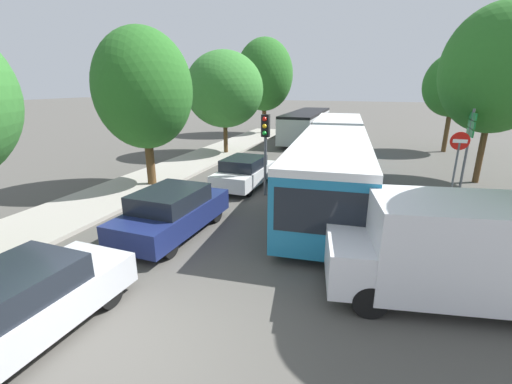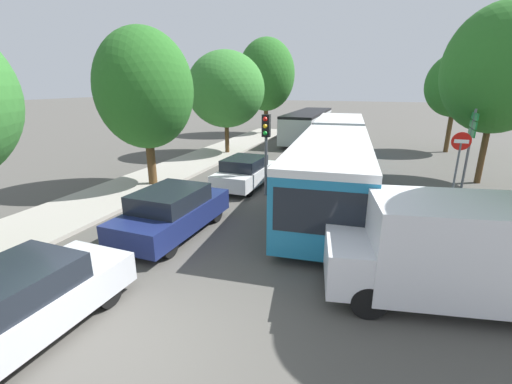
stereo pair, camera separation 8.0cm
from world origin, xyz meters
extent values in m
plane|color=#4F4C47|center=(0.00, 0.00, 0.00)|extent=(200.00, 200.00, 0.00)
cube|color=#9E998E|center=(-6.58, 12.72, 0.07)|extent=(3.20, 35.45, 0.14)
cube|color=teal|center=(2.24, 8.78, 1.34)|extent=(3.44, 10.01, 2.12)
cube|color=black|center=(2.24, 8.78, 1.73)|extent=(3.43, 9.62, 0.93)
cube|color=silver|center=(2.24, 8.78, 2.51)|extent=(3.44, 10.01, 0.21)
cube|color=teal|center=(1.47, 18.06, 1.34)|extent=(3.19, 6.92, 2.12)
cube|color=black|center=(1.47, 18.06, 1.73)|extent=(3.18, 6.65, 0.93)
cube|color=silver|center=(1.47, 18.06, 2.51)|extent=(3.19, 6.92, 0.21)
cylinder|color=black|center=(1.79, 14.19, 1.34)|extent=(2.03, 1.19, 1.95)
cube|color=black|center=(2.64, 3.93, 1.60)|extent=(2.32, 0.30, 1.14)
cylinder|color=black|center=(3.60, 5.74, 0.52)|extent=(0.40, 1.06, 1.03)
cylinder|color=black|center=(1.40, 5.56, 0.52)|extent=(0.40, 1.06, 1.03)
cylinder|color=black|center=(3.08, 12.01, 0.52)|extent=(0.40, 1.06, 1.03)
cylinder|color=black|center=(0.87, 11.83, 0.52)|extent=(0.40, 1.06, 1.03)
cylinder|color=black|center=(2.57, 18.15, 0.52)|extent=(0.40, 1.06, 1.03)
cylinder|color=black|center=(0.36, 17.97, 0.52)|extent=(0.40, 1.06, 1.03)
cube|color=silver|center=(-1.98, 25.45, 1.22)|extent=(2.59, 11.05, 1.92)
cube|color=black|center=(-1.98, 25.45, 1.57)|extent=(2.60, 10.50, 0.80)
cube|color=black|center=(-1.98, 25.45, 2.27)|extent=(2.59, 11.05, 0.19)
cylinder|color=black|center=(-3.05, 29.07, 0.48)|extent=(0.30, 0.96, 0.96)
cylinder|color=black|center=(-1.00, 29.10, 0.48)|extent=(0.30, 0.96, 0.96)
cylinder|color=black|center=(-2.96, 22.13, 0.48)|extent=(0.30, 0.96, 0.96)
cylinder|color=black|center=(-0.91, 22.16, 0.48)|extent=(0.30, 0.96, 0.96)
cube|color=#B7BABF|center=(-2.09, -0.31, 0.59)|extent=(1.88, 4.21, 0.67)
cube|color=black|center=(-2.09, -0.41, 1.19)|extent=(1.68, 2.22, 0.52)
cylinder|color=black|center=(-2.79, 1.04, 0.32)|extent=(0.24, 0.64, 0.63)
cylinder|color=black|center=(-1.31, 1.00, 0.32)|extent=(0.24, 0.64, 0.63)
cube|color=navy|center=(-2.06, 4.70, 0.61)|extent=(1.94, 4.35, 0.70)
cube|color=black|center=(-2.06, 4.60, 1.23)|extent=(1.74, 2.30, 0.53)
cylinder|color=black|center=(-2.78, 6.10, 0.33)|extent=(0.24, 0.66, 0.65)
cylinder|color=black|center=(-1.25, 6.06, 0.33)|extent=(0.24, 0.66, 0.65)
cylinder|color=black|center=(-2.86, 3.35, 0.33)|extent=(0.24, 0.66, 0.65)
cylinder|color=black|center=(-1.33, 3.31, 0.33)|extent=(0.24, 0.66, 0.65)
cube|color=white|center=(-1.84, 10.38, 0.57)|extent=(1.80, 4.03, 0.64)
cube|color=black|center=(-1.84, 10.29, 1.14)|extent=(1.61, 2.13, 0.49)
cylinder|color=black|center=(-2.51, 11.67, 0.30)|extent=(0.23, 0.61, 0.61)
cylinder|color=black|center=(-1.09, 11.63, 0.30)|extent=(0.23, 0.61, 0.61)
cylinder|color=black|center=(-2.58, 9.13, 0.30)|extent=(0.23, 0.61, 0.61)
cylinder|color=black|center=(-1.16, 9.09, 0.30)|extent=(0.23, 0.61, 0.61)
cube|color=silver|center=(5.84, 3.69, 1.31)|extent=(4.40, 2.72, 2.00)
cube|color=silver|center=(3.38, 3.24, 0.84)|extent=(1.23, 2.03, 1.00)
cylinder|color=black|center=(3.93, 2.48, 0.36)|extent=(0.75, 0.37, 0.72)
cylinder|color=black|center=(3.62, 4.14, 0.36)|extent=(0.75, 0.37, 0.72)
cylinder|color=black|center=(6.86, 4.74, 0.36)|extent=(0.75, 0.37, 0.72)
cylinder|color=#56595E|center=(-0.56, 9.50, 1.70)|extent=(0.12, 0.12, 3.40)
cube|color=black|center=(-0.56, 9.50, 2.95)|extent=(0.32, 0.25, 0.90)
sphere|color=red|center=(-0.56, 9.35, 3.23)|extent=(0.18, 0.18, 0.18)
sphere|color=#EAAD14|center=(-0.56, 9.35, 2.95)|extent=(0.18, 0.18, 0.18)
sphere|color=green|center=(-0.56, 9.35, 2.67)|extent=(0.18, 0.18, 0.18)
cylinder|color=#56595E|center=(6.80, 11.11, 1.20)|extent=(0.08, 0.08, 2.40)
cylinder|color=red|center=(6.80, 11.11, 2.47)|extent=(0.70, 0.03, 0.70)
cube|color=white|center=(6.80, 11.09, 2.47)|extent=(0.50, 0.04, 0.14)
cylinder|color=#56595E|center=(7.45, 12.76, 1.80)|extent=(0.10, 0.10, 3.60)
cube|color=#197A38|center=(7.45, 12.76, 3.30)|extent=(0.13, 1.40, 0.28)
cube|color=#197A38|center=(7.45, 12.76, 2.96)|extent=(0.13, 1.40, 0.28)
cube|color=#197A38|center=(7.45, 12.76, 2.62)|extent=(0.13, 1.40, 0.28)
cylinder|color=#51381E|center=(-5.92, 8.98, 1.22)|extent=(0.38, 0.38, 2.45)
ellipsoid|color=#286623|center=(-5.92, 8.98, 4.35)|extent=(4.19, 4.19, 5.08)
ellipsoid|color=#286623|center=(-6.45, 8.81, 3.59)|extent=(2.51, 2.51, 2.80)
cylinder|color=#51381E|center=(-5.84, 17.22, 1.21)|extent=(0.28, 0.28, 2.42)
ellipsoid|color=#33752D|center=(-5.84, 17.22, 4.24)|extent=(5.04, 5.04, 4.85)
ellipsoid|color=#286623|center=(-5.92, 17.40, 3.51)|extent=(3.02, 3.02, 2.67)
cylinder|color=#51381E|center=(-6.44, 27.51, 1.49)|extent=(0.40, 0.40, 2.99)
ellipsoid|color=#286623|center=(-6.44, 27.51, 5.39)|extent=(5.17, 5.17, 6.42)
cylinder|color=#51381E|center=(8.50, 14.77, 1.54)|extent=(0.28, 0.28, 3.09)
ellipsoid|color=#286623|center=(8.50, 14.77, 5.19)|extent=(4.76, 4.76, 5.59)
ellipsoid|color=#33752D|center=(8.69, 15.06, 4.35)|extent=(2.86, 2.86, 3.08)
cylinder|color=#51381E|center=(8.35, 23.13, 1.48)|extent=(0.30, 0.30, 2.95)
ellipsoid|color=#286623|center=(8.35, 23.13, 4.53)|extent=(3.95, 3.95, 4.22)
ellipsoid|color=#286623|center=(8.64, 22.95, 3.90)|extent=(2.37, 2.37, 2.32)
camera|label=1|loc=(3.71, -3.89, 4.55)|focal=24.00mm
camera|label=2|loc=(3.78, -3.87, 4.55)|focal=24.00mm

